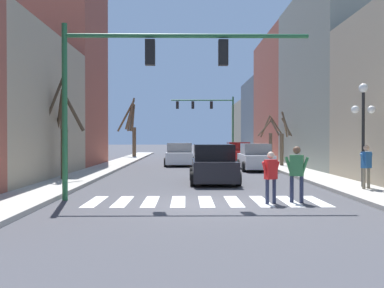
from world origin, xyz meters
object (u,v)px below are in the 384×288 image
Objects in this scene: street_tree_right_far at (64,130)px; traffic_signal_far at (210,112)px; pedestrian_on_right_sidewalk at (366,163)px; street_tree_left_near at (283,141)px; traffic_signal_near at (140,70)px; car_parked_left_far at (180,155)px; street_tree_left_mid at (270,139)px; street_tree_right_mid at (132,126)px; car_parked_left_mid at (255,158)px; pedestrian_waiting_at_curb at (271,173)px; car_parked_left_near at (238,153)px; car_at_intersection at (214,165)px; pedestrian_near_right_corner at (297,169)px; street_lamp_right_corner at (363,113)px.

traffic_signal_far is at bearing 73.93° from street_tree_right_far.
pedestrian_on_right_sidewalk is 0.44× the size of street_tree_left_near.
car_parked_left_far is at bearing 86.79° from traffic_signal_near.
street_tree_right_mid reaches higher than street_tree_left_mid.
street_tree_right_mid reaches higher than car_parked_left_mid.
street_tree_left_mid is (2.27, 6.96, 1.17)m from car_parked_left_mid.
traffic_signal_near is 5.40m from pedestrian_waiting_at_curb.
traffic_signal_far reaches higher than street_tree_left_near.
street_tree_right_far reaches higher than street_tree_left_mid.
pedestrian_waiting_at_curb is 17.58m from street_tree_left_near.
street_tree_right_far is at bearing -90.39° from street_tree_right_mid.
car_parked_left_far is 0.97× the size of car_parked_left_mid.
car_parked_left_far is 2.63× the size of pedestrian_on_right_sidewalk.
car_parked_left_mid is 1.02× the size of car_parked_left_near.
car_parked_left_near is (1.61, -13.02, -4.18)m from traffic_signal_far.
pedestrian_near_right_corner is (2.26, -6.21, 0.24)m from car_at_intersection.
pedestrian_on_right_sidewalk is (8.29, 1.93, -3.18)m from traffic_signal_near.
car_parked_left_far is at bearing 131.70° from car_parked_left_near.
street_tree_left_mid reaches higher than car_parked_left_near.
car_parked_left_far is 2.64× the size of pedestrian_waiting_at_curb.
street_tree_left_mid reaches higher than pedestrian_waiting_at_curb.
pedestrian_waiting_at_curb is (-0.10, -36.52, -4.01)m from traffic_signal_far.
pedestrian_near_right_corner is at bearing -136.41° from street_lamp_right_corner.
pedestrian_waiting_at_curb is 0.44× the size of street_tree_left_mid.
street_tree_right_far is (-4.22, 6.23, -1.87)m from traffic_signal_near.
car_parked_left_mid is (-2.53, 10.90, -2.23)m from street_lamp_right_corner.
street_tree_left_mid is (-0.11, 18.56, 0.84)m from pedestrian_on_right_sidewalk.
car_parked_left_mid is 8.54m from car_at_intersection.
street_lamp_right_corner is 20.29m from car_parked_left_near.
street_lamp_right_corner is 17.51m from car_parked_left_far.
car_parked_left_far is at bearing -68.27° from street_tree_right_mid.
traffic_signal_near reaches higher than street_tree_left_near.
car_parked_left_near is (-0.04, 9.10, 0.00)m from car_parked_left_mid.
car_parked_left_near is at bearing -10.31° from car_at_intersection.
traffic_signal_far is at bearing 83.19° from traffic_signal_near.
pedestrian_waiting_at_curb is (-0.87, -0.24, -0.10)m from pedestrian_near_right_corner.
car_at_intersection is 2.72× the size of pedestrian_waiting_at_curb.
pedestrian_near_right_corner reaches higher than pedestrian_on_right_sidewalk.
traffic_signal_near reaches higher than car_at_intersection.
pedestrian_near_right_corner reaches higher than car_parked_left_far.
traffic_signal_far is at bearing 104.48° from street_tree_left_mid.
pedestrian_on_right_sidewalk is 0.27× the size of street_tree_right_mid.
pedestrian_waiting_at_curb is (-4.13, -2.79, -0.16)m from pedestrian_on_right_sidewalk.
street_tree_left_near reaches higher than pedestrian_on_right_sidewalk.
traffic_signal_far is 18.12m from car_parked_left_far.
traffic_signal_near is at bearing -116.94° from street_tree_left_near.
street_tree_left_near is (8.24, 16.22, -2.47)m from traffic_signal_near.
car_at_intersection is at bearing -75.03° from street_tree_right_mid.
car_parked_left_near is 23.27m from pedestrian_near_right_corner.
pedestrian_on_right_sidewalk is 4.99m from pedestrian_waiting_at_curb.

